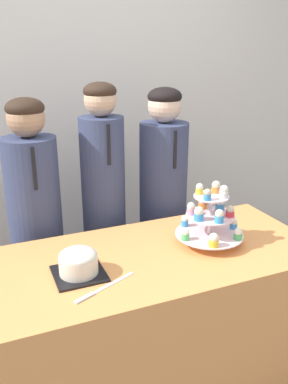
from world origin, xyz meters
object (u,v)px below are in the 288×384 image
at_px(round_cake, 78,262).
at_px(cupcake_stand, 210,216).
at_px(student_2, 163,210).
at_px(student_0, 37,232).
at_px(cake_knife, 96,292).
at_px(student_1, 104,215).

relative_size(round_cake, cupcake_stand, 0.64).
xyz_separation_m(round_cake, student_2, (0.70, 0.64, -0.11)).
relative_size(cupcake_stand, student_0, 0.23).
xyz_separation_m(cake_knife, student_2, (0.67, 0.80, -0.06)).
relative_size(round_cake, student_0, 0.15).
height_order(round_cake, student_0, student_0).
relative_size(round_cake, student_1, 0.14).
xyz_separation_m(student_0, student_1, (0.40, -0.00, 0.04)).
height_order(cupcake_stand, student_1, student_1).
bearing_deg(cupcake_stand, round_cake, -176.27).
bearing_deg(student_2, student_0, -180.00).
xyz_separation_m(round_cake, cake_knife, (0.03, -0.16, -0.06)).
height_order(round_cake, student_1, student_1).
xyz_separation_m(cake_knife, cupcake_stand, (0.64, 0.20, 0.14)).
height_order(student_0, student_1, student_1).
bearing_deg(student_0, student_1, -0.00).
bearing_deg(student_2, cake_knife, -130.15).
bearing_deg(student_0, student_2, 0.00).
relative_size(cake_knife, student_0, 0.20).
distance_m(round_cake, student_0, 0.66).
relative_size(student_0, student_2, 0.98).
relative_size(round_cake, student_2, 0.15).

